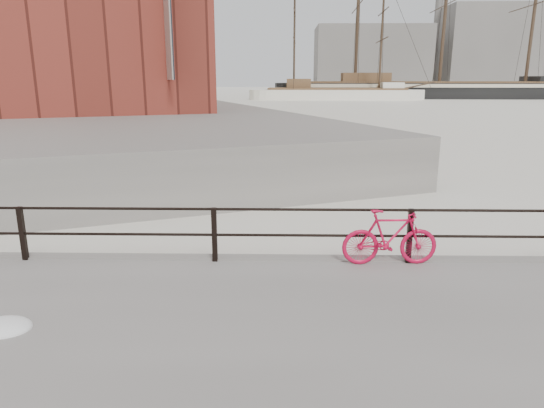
% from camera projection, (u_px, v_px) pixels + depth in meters
% --- Properties ---
extents(far_quay, '(78.44, 148.07, 1.80)m').
position_uv_depth(far_quay, '(73.00, 95.00, 79.18)').
color(far_quay, gray).
rests_on(far_quay, ground).
extents(bicycle, '(1.70, 0.33, 1.02)m').
position_uv_depth(bicycle, '(390.00, 237.00, 8.56)').
color(bicycle, red).
rests_on(bicycle, promenade).
extents(barque_black, '(68.06, 24.59, 37.55)m').
position_uv_depth(barque_black, '(438.00, 98.00, 89.12)').
color(barque_black, black).
rests_on(barque_black, ground).
extents(schooner_mid, '(32.32, 14.92, 22.56)m').
position_uv_depth(schooner_mid, '(336.00, 100.00, 82.85)').
color(schooner_mid, silver).
rests_on(schooner_mid, ground).
extents(schooner_left, '(23.64, 14.19, 17.01)m').
position_uv_depth(schooner_left, '(131.00, 103.00, 72.39)').
color(schooner_left, silver).
rests_on(schooner_left, ground).
extents(workboat_near, '(12.82, 9.02, 7.00)m').
position_uv_depth(workboat_near, '(31.00, 127.00, 36.69)').
color(workboat_near, black).
rests_on(workboat_near, ground).
extents(workboat_far, '(12.77, 6.78, 7.00)m').
position_uv_depth(workboat_far, '(108.00, 110.00, 56.21)').
color(workboat_far, black).
rests_on(workboat_far, ground).
extents(apartment_cream, '(24.16, 21.40, 21.20)m').
position_uv_depth(apartment_cream, '(48.00, 12.00, 66.55)').
color(apartment_cream, beige).
rests_on(apartment_cream, far_quay).
extents(apartment_grey, '(26.02, 22.15, 23.20)m').
position_uv_depth(apartment_grey, '(55.00, 21.00, 86.20)').
color(apartment_grey, gray).
rests_on(apartment_grey, far_quay).
extents(apartment_brick, '(27.87, 22.90, 21.20)m').
position_uv_depth(apartment_brick, '(61.00, 37.00, 107.25)').
color(apartment_brick, brown).
rests_on(apartment_brick, far_quay).
extents(industrial_west, '(32.00, 18.00, 18.00)m').
position_uv_depth(industrial_west, '(370.00, 59.00, 141.74)').
color(industrial_west, gray).
rests_on(industrial_west, ground).
extents(industrial_mid, '(26.00, 20.00, 24.00)m').
position_uv_depth(industrial_mid, '(485.00, 49.00, 145.12)').
color(industrial_mid, gray).
rests_on(industrial_mid, ground).
extents(smokestack, '(2.80, 2.80, 44.00)m').
position_uv_depth(smokestack, '(439.00, 16.00, 147.70)').
color(smokestack, gray).
rests_on(smokestack, ground).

